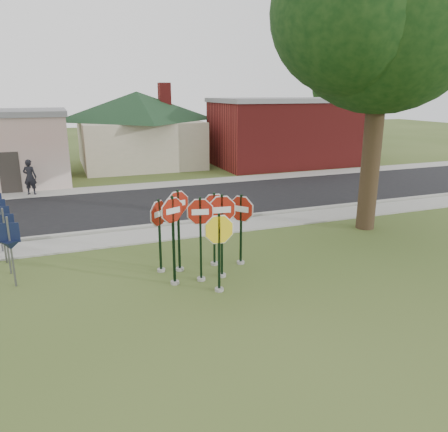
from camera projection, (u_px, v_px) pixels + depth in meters
name	position (u px, v px, depth m)	size (l,w,h in m)	color
ground	(216.00, 295.00, 11.54)	(120.00, 120.00, 0.00)	#3A4F1D
sidewalk_near	(167.00, 233.00, 16.48)	(60.00, 1.60, 0.06)	#999991
road	(144.00, 206.00, 20.53)	(60.00, 7.00, 0.04)	black
sidewalk_far	(130.00, 187.00, 24.39)	(60.00, 1.60, 0.06)	#999991
curb	(161.00, 225.00, 17.37)	(60.00, 0.20, 0.14)	#999991
stop_sign_center	(200.00, 228.00, 12.02)	(0.99, 0.25, 2.54)	gray
stop_sign_yellow	(219.00, 243.00, 11.42)	(1.09, 0.24, 2.28)	gray
stop_sign_left	(173.00, 229.00, 11.78)	(0.91, 0.40, 2.62)	gray
stop_sign_right	(222.00, 224.00, 12.27)	(1.09, 0.24, 2.57)	gray
stop_sign_back_right	(214.00, 219.00, 13.17)	(1.10, 0.24, 2.41)	gray
stop_sign_back_left	(178.00, 220.00, 12.71)	(0.96, 0.26, 2.58)	gray
stop_sign_far_right	(241.00, 220.00, 13.27)	(0.72, 0.87, 2.33)	gray
stop_sign_far_left	(159.00, 226.00, 12.68)	(0.80, 0.71, 2.33)	gray
route_sign_row	(2.00, 225.00, 13.41)	(1.43, 4.63, 2.00)	#59595E
building_house	(138.00, 114.00, 31.00)	(11.60, 11.60, 6.20)	#BFB198
building_brick	(285.00, 131.00, 31.61)	(10.20, 6.20, 4.75)	maroon
oak_tree	(385.00, 7.00, 15.06)	(10.87, 10.27, 11.64)	black
bg_tree_right	(342.00, 87.00, 40.90)	(5.60, 5.60, 8.40)	black
pedestrian	(30.00, 177.00, 22.34)	(0.66, 0.44, 1.82)	black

